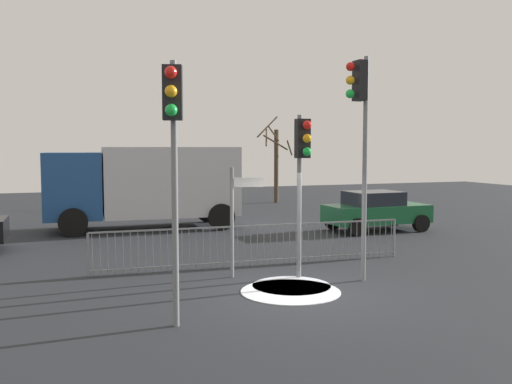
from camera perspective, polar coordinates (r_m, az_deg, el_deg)
The scene contains 11 objects.
ground_plane at distance 12.01m, azimuth 4.52°, elevation -10.30°, with size 60.00×60.00×0.00m, color #26282D.
traffic_light_rear_left at distance 12.83m, azimuth 4.78°, elevation 3.39°, with size 0.32×0.57×3.84m.
traffic_light_mid_left at distance 12.83m, azimuth 10.71°, elevation 7.48°, with size 0.57×0.33×5.14m.
traffic_light_mid_right at distance 9.33m, azimuth -8.54°, elevation 6.01°, with size 0.37×0.55×4.54m.
direction_sign_post at distance 13.07m, azimuth -2.19°, elevation -2.44°, with size 0.75×0.32×2.62m.
pedestrian_guard_railing at distance 14.50m, azimuth -0.20°, elevation -5.45°, with size 8.36×0.46×1.07m.
car_green_mid at distance 20.92m, azimuth 12.24°, elevation -1.85°, with size 3.84×2.00×1.47m.
delivery_truck at distance 21.29m, azimuth -11.28°, elevation 0.90°, with size 7.16×3.01×3.10m.
bare_tree_left at distance 30.87m, azimuth 2.07°, elevation 3.23°, with size 2.09×2.09×4.86m.
snow_patch_kerb at distance 12.07m, azimuth 3.58°, elevation -10.19°, with size 2.15×2.15×0.01m, color white.
snow_patch_island at distance 12.56m, azimuth 3.67°, elevation -9.60°, with size 1.76×1.76×0.01m, color silver.
Camera 1 is at (-4.81, -10.56, 3.09)m, focal length 38.81 mm.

